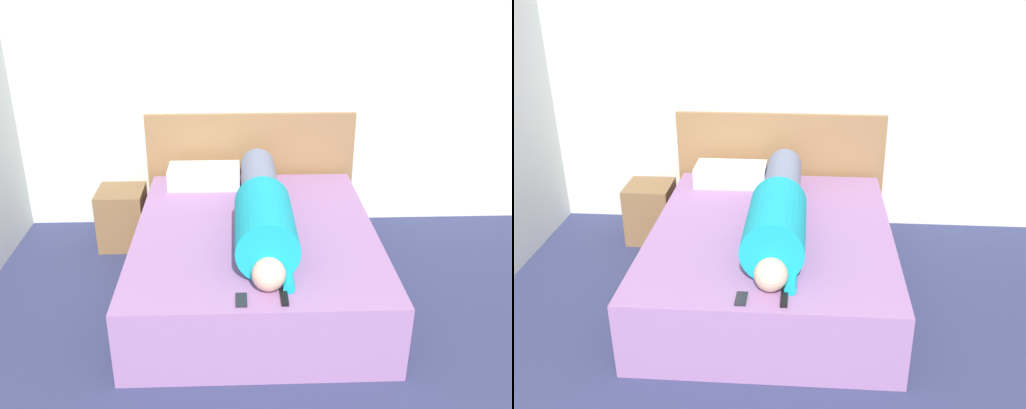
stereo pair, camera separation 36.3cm
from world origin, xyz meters
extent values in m
cube|color=silver|center=(0.00, 3.92, 1.30)|extent=(5.31, 0.06, 2.60)
cube|color=#936699|center=(-0.10, 2.75, 0.24)|extent=(1.66, 2.02, 0.49)
cube|color=olive|center=(-0.10, 3.85, 0.50)|extent=(1.78, 0.04, 1.00)
cube|color=brown|center=(-1.16, 3.47, 0.24)|extent=(0.37, 0.38, 0.48)
sphere|color=#DBB293|center=(-0.05, 1.97, 0.59)|extent=(0.20, 0.20, 0.20)
cylinder|color=#149EAD|center=(-0.05, 2.40, 0.68)|extent=(0.38, 0.74, 0.38)
cylinder|color=slate|center=(-0.05, 3.21, 0.63)|extent=(0.28, 0.88, 0.28)
cylinder|color=#149EAD|center=(0.07, 2.02, 0.52)|extent=(0.07, 0.22, 0.07)
cube|color=white|center=(-0.48, 3.54, 0.57)|extent=(0.57, 0.30, 0.16)
cube|color=black|center=(0.03, 1.87, 0.50)|extent=(0.04, 0.15, 0.02)
cube|color=black|center=(-0.20, 1.86, 0.50)|extent=(0.06, 0.13, 0.01)
camera|label=1|loc=(-0.22, -0.79, 2.28)|focal=40.00mm
camera|label=2|loc=(0.14, -0.78, 2.28)|focal=40.00mm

